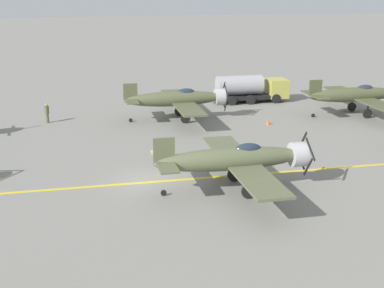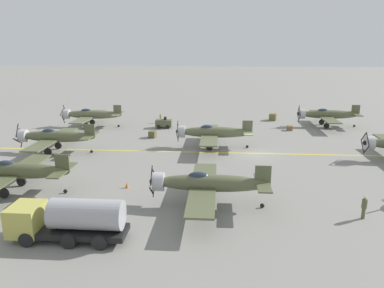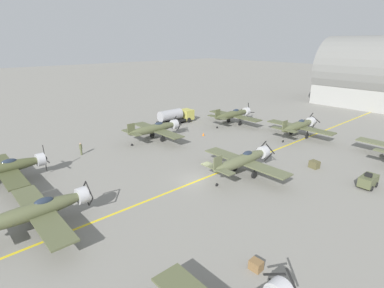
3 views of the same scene
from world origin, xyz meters
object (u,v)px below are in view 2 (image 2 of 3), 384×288
at_px(fuel_tanker, 68,219).
at_px(ground_crew_inspecting, 161,118).
at_px(airplane_far_right, 91,115).
at_px(supply_crate_by_tanker, 290,128).
at_px(tow_tractor, 164,123).
at_px(ground_crew_walking, 364,207).
at_px(supply_crate_mid_lane, 273,117).
at_px(airplane_far_left, 15,171).
at_px(airplane_mid_center, 212,132).
at_px(airplane_near_right, 327,115).
at_px(airplane_far_center, 55,137).
at_px(airplane_mid_left, 207,183).
at_px(traffic_cone, 127,185).
at_px(supply_crate_outboard, 153,134).

relative_size(fuel_tanker, ground_crew_inspecting, 4.90).
distance_m(airplane_far_right, supply_crate_by_tanker, 32.24).
xyz_separation_m(airplane_far_right, tow_tractor, (-0.03, -12.07, -1.22)).
distance_m(fuel_tanker, ground_crew_walking, 22.00).
relative_size(supply_crate_by_tanker, supply_crate_mid_lane, 0.62).
relative_size(airplane_far_left, tow_tractor, 4.62).
bearing_deg(airplane_mid_center, ground_crew_walking, -162.45).
height_order(supply_crate_by_tanker, supply_crate_mid_lane, supply_crate_mid_lane).
bearing_deg(supply_crate_mid_lane, tow_tractor, 112.71).
height_order(ground_crew_inspecting, supply_crate_by_tanker, ground_crew_inspecting).
height_order(airplane_near_right, ground_crew_walking, airplane_near_right).
bearing_deg(airplane_near_right, airplane_mid_center, 112.62).
height_order(tow_tractor, supply_crate_mid_lane, tow_tractor).
bearing_deg(airplane_far_center, airplane_far_right, 15.76).
relative_size(airplane_mid_left, airplane_near_right, 1.00).
relative_size(airplane_mid_center, supply_crate_by_tanker, 13.53).
xyz_separation_m(airplane_mid_center, ground_crew_inspecting, (15.49, 9.29, -1.12)).
bearing_deg(airplane_far_left, traffic_cone, -70.46).
bearing_deg(airplane_mid_left, airplane_far_right, 42.50).
xyz_separation_m(airplane_far_right, traffic_cone, (-26.63, -12.50, -1.74)).
distance_m(airplane_far_right, tow_tractor, 12.14).
distance_m(airplane_far_right, airplane_far_center, 15.30).
distance_m(ground_crew_inspecting, supply_crate_mid_lane, 20.08).
relative_size(airplane_far_left, airplane_near_right, 1.00).
height_order(supply_crate_mid_lane, supply_crate_outboard, supply_crate_mid_lane).
relative_size(airplane_mid_center, tow_tractor, 4.62).
bearing_deg(traffic_cone, ground_crew_inspecting, 2.95).
distance_m(airplane_near_right, traffic_cone, 39.54).
bearing_deg(supply_crate_outboard, traffic_cone, -176.84).
height_order(ground_crew_walking, supply_crate_outboard, ground_crew_walking).
bearing_deg(supply_crate_by_tanker, traffic_cone, 143.09).
distance_m(airplane_mid_center, tow_tractor, 14.12).
height_order(airplane_far_left, tow_tractor, airplane_far_left).
distance_m(airplane_mid_left, airplane_mid_center, 18.71).
distance_m(airplane_far_right, supply_crate_mid_lane, 31.64).
distance_m(airplane_far_center, fuel_tanker, 23.49).
xyz_separation_m(airplane_far_left, traffic_cone, (1.72, -9.82, -1.74)).
bearing_deg(airplane_mid_center, tow_tractor, 21.86).
bearing_deg(airplane_near_right, airplane_far_left, 115.61).
height_order(tow_tractor, supply_crate_outboard, tow_tractor).
relative_size(airplane_mid_left, supply_crate_outboard, 10.46).
distance_m(fuel_tanker, supply_crate_outboard, 29.74).
bearing_deg(supply_crate_mid_lane, airplane_far_left, 142.23).
bearing_deg(airplane_far_center, supply_crate_mid_lane, -39.17).
relative_size(airplane_far_left, supply_crate_outboard, 10.46).
distance_m(airplane_mid_left, supply_crate_mid_lane, 39.40).
distance_m(airplane_mid_left, tow_tractor, 31.27).
bearing_deg(airplane_mid_center, supply_crate_mid_lane, -41.94).
relative_size(tow_tractor, supply_crate_mid_lane, 1.82).
height_order(airplane_mid_center, supply_crate_by_tanker, airplane_mid_center).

